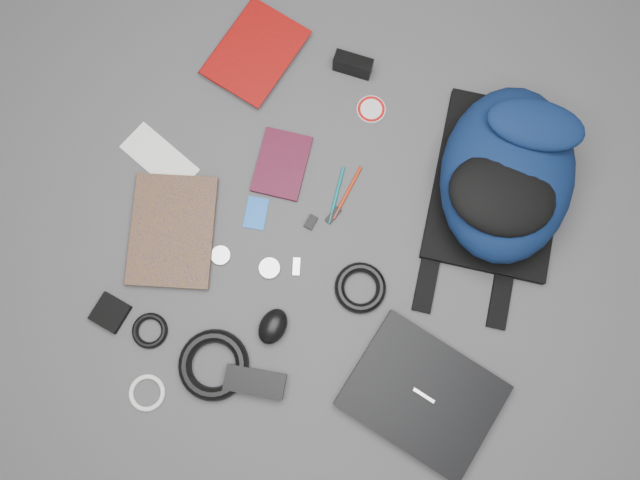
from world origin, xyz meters
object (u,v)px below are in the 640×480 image
(mouse, at_px, (273,326))
(compact_camera, at_px, (353,65))
(comic_book, at_px, (131,229))
(dvd_case, at_px, (282,164))
(backpack, at_px, (507,174))
(power_brick, at_px, (255,382))
(pouch, at_px, (110,313))
(textbook_red, at_px, (226,35))
(laptop, at_px, (423,395))

(mouse, bearing_deg, compact_camera, 100.50)
(comic_book, distance_m, compact_camera, 0.73)
(comic_book, bearing_deg, dvd_case, 27.54)
(backpack, relative_size, compact_camera, 4.89)
(backpack, height_order, power_brick, backpack)
(backpack, distance_m, dvd_case, 0.58)
(dvd_case, xyz_separation_m, pouch, (-0.27, -0.51, 0.00))
(textbook_red, xyz_separation_m, dvd_case, (0.27, -0.30, -0.01))
(compact_camera, distance_m, mouse, 0.73)
(dvd_case, bearing_deg, backpack, 7.72)
(power_brick, bearing_deg, pouch, 165.50)
(mouse, bearing_deg, power_brick, -80.55)
(comic_book, height_order, mouse, mouse)
(pouch, bearing_deg, textbook_red, 89.86)
(laptop, xyz_separation_m, power_brick, (-0.40, -0.11, 0.00))
(mouse, distance_m, pouch, 0.42)
(dvd_case, relative_size, compact_camera, 1.73)
(mouse, relative_size, power_brick, 0.63)
(laptop, xyz_separation_m, pouch, (-0.81, -0.07, -0.01))
(textbook_red, bearing_deg, power_brick, -51.28)
(dvd_case, distance_m, compact_camera, 0.33)
(dvd_case, xyz_separation_m, mouse, (0.13, -0.41, 0.02))
(laptop, bearing_deg, dvd_case, 153.40)
(laptop, bearing_deg, pouch, -161.83)
(pouch, bearing_deg, dvd_case, 61.90)
(backpack, bearing_deg, comic_book, -160.30)
(mouse, height_order, pouch, mouse)
(compact_camera, bearing_deg, backpack, -23.39)
(comic_book, xyz_separation_m, dvd_case, (0.31, 0.29, -0.00))
(mouse, bearing_deg, laptop, 2.67)
(dvd_case, bearing_deg, textbook_red, 126.75)
(dvd_case, xyz_separation_m, power_brick, (0.13, -0.55, 0.01))
(power_brick, xyz_separation_m, pouch, (-0.41, 0.04, -0.01))
(laptop, xyz_separation_m, mouse, (-0.40, 0.03, 0.01))
(textbook_red, distance_m, power_brick, 0.94)
(comic_book, bearing_deg, laptop, -26.23)
(mouse, height_order, power_brick, mouse)
(laptop, height_order, mouse, mouse)
(backpack, distance_m, mouse, 0.70)
(textbook_red, relative_size, mouse, 2.84)
(laptop, bearing_deg, backpack, 101.12)
(backpack, xyz_separation_m, power_brick, (-0.42, -0.69, -0.09))
(textbook_red, height_order, power_brick, power_brick)
(comic_book, bearing_deg, compact_camera, 40.95)
(comic_book, height_order, pouch, comic_book)
(dvd_case, bearing_deg, pouch, -124.02)
(textbook_red, xyz_separation_m, mouse, (0.40, -0.70, 0.01))
(pouch, bearing_deg, comic_book, 98.92)
(comic_book, height_order, dvd_case, comic_book)
(laptop, relative_size, comic_book, 1.18)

